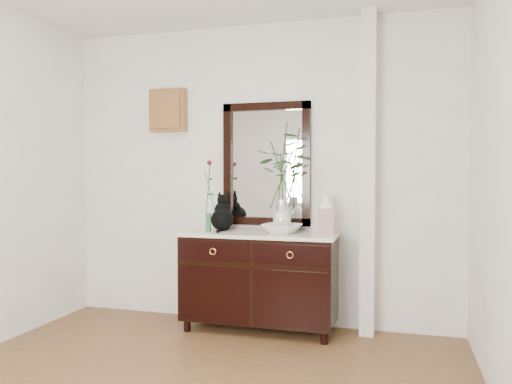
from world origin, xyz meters
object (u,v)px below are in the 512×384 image
(sideboard, at_px, (259,276))
(lotus_bowl, at_px, (282,229))
(cat, at_px, (222,212))
(ginger_jar, at_px, (326,213))

(sideboard, bearing_deg, lotus_bowl, -1.86)
(cat, bearing_deg, sideboard, -23.06)
(sideboard, distance_m, lotus_bowl, 0.46)
(lotus_bowl, distance_m, ginger_jar, 0.39)
(cat, relative_size, lotus_bowl, 1.02)
(sideboard, bearing_deg, ginger_jar, 3.58)
(sideboard, relative_size, lotus_bowl, 4.13)
(sideboard, height_order, lotus_bowl, lotus_bowl)
(sideboard, bearing_deg, cat, 170.67)
(sideboard, height_order, cat, cat)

